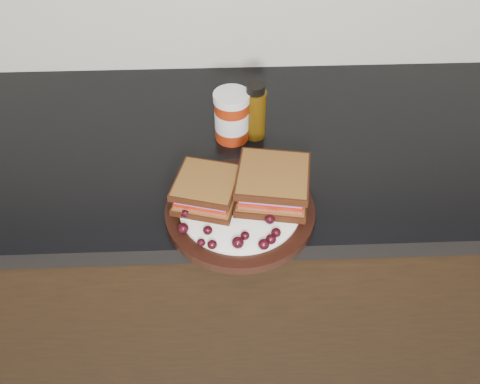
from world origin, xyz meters
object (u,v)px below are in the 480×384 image
at_px(sandwich_left, 207,190).
at_px(condiment_jar, 232,116).
at_px(oil_bottle, 255,111).
at_px(plate, 240,211).

bearing_deg(sandwich_left, condiment_jar, 91.57).
height_order(sandwich_left, condiment_jar, condiment_jar).
distance_m(condiment_jar, oil_bottle, 0.05).
bearing_deg(plate, condiment_jar, 92.03).
height_order(condiment_jar, oil_bottle, oil_bottle).
relative_size(plate, sandwich_left, 2.52).
bearing_deg(condiment_jar, oil_bottle, 6.75).
distance_m(plate, condiment_jar, 0.24).
bearing_deg(sandwich_left, oil_bottle, 80.44).
height_order(sandwich_left, oil_bottle, oil_bottle).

